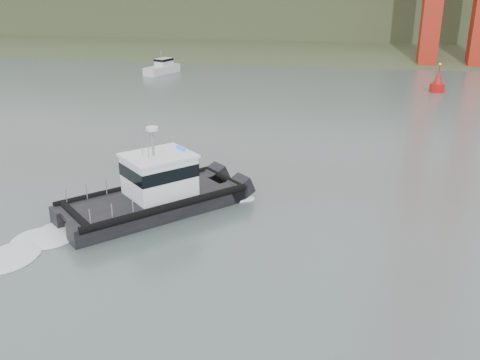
# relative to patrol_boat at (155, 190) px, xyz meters

# --- Properties ---
(ground) EXTENTS (400.00, 400.00, 0.00)m
(ground) POSITION_rel_patrol_boat_xyz_m (7.16, -8.67, -1.47)
(ground) COLOR #4C5B57
(ground) RESTS_ON ground
(headlands) EXTENTS (500.00, 105.36, 27.12)m
(headlands) POSITION_rel_patrol_boat_xyz_m (7.16, 116.83, 5.58)
(headlands) COLOR #354729
(headlands) RESTS_ON ground
(patrol_boat) EXTENTS (11.45, 11.83, 5.86)m
(patrol_boat) POSITION_rel_patrol_boat_xyz_m (0.00, 0.00, 0.00)
(patrol_boat) COLOR black
(patrol_boat) RESTS_ON ground
(motorboat) EXTENTS (4.39, 7.05, 3.68)m
(motorboat) POSITION_rel_patrol_boat_xyz_m (-16.87, 51.36, -0.55)
(motorboat) COLOR silver
(motorboat) RESTS_ON ground
(nav_buoy) EXTENTS (1.95, 1.95, 4.07)m
(nav_buoy) POSITION_rel_patrol_boat_xyz_m (23.87, 44.23, -0.40)
(nav_buoy) COLOR #B1100C
(nav_buoy) RESTS_ON ground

